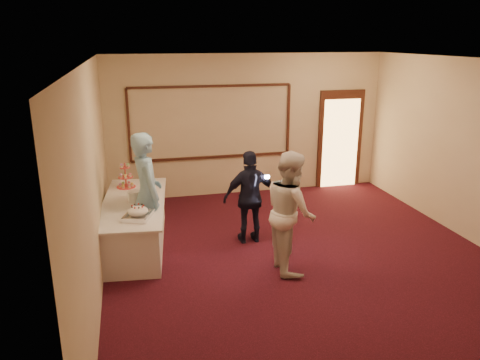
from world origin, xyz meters
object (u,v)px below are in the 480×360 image
Objects in this scene: buffet_table at (135,223)px; man at (147,194)px; pavlova_tray at (138,213)px; tart at (146,204)px; woman at (291,211)px; cupcake_stand at (126,178)px; guest at (251,197)px; plate_stack_a at (134,196)px; plate_stack_b at (145,190)px.

man reaches higher than buffet_table.
pavlova_tray is 0.50m from tart.
man reaches higher than woman.
tart is 0.15× the size of man.
man reaches higher than cupcake_stand.
buffet_table is at bearing 124.92° from tart.
woman is at bearing 105.58° from guest.
tart is at bearing -57.09° from plate_stack_a.
cupcake_stand is (-0.11, 0.79, 0.56)m from buffet_table.
plate_stack_b is at bearing 52.12° from woman.
guest is (1.87, -0.29, -0.07)m from plate_stack_a.
cupcake_stand is at bearing 98.78° from plate_stack_a.
buffet_table is at bearing 94.01° from pavlova_tray.
woman is (2.20, -1.34, 0.51)m from buffet_table.
cupcake_stand is at bearing 97.68° from buffet_table.
man is 1.09× the size of woman.
pavlova_tray is 3.17× the size of plate_stack_b.
buffet_table is 1.95m from guest.
guest is at bearing -8.77° from buffet_table.
man is 2.25m from woman.
tart is 0.16× the size of woman.
pavlova_tray reaches higher than buffet_table.
plate_stack_a is 0.35m from plate_stack_b.
plate_stack_a is 1.16× the size of plate_stack_b.
buffet_table is at bearing -82.32° from cupcake_stand.
plate_stack_b is 0.57m from tart.
tart is at bearing 41.94° from man.
woman is 1.14× the size of guest.
pavlova_tray is at bearing 76.02° from woman.
guest is at bearing -19.20° from plate_stack_b.
woman is at bearing -28.06° from tart.
plate_stack_a is at bearing -11.71° from buffet_table.
man reaches higher than plate_stack_b.
pavlova_tray is 1.06m from plate_stack_b.
guest is (1.69, -0.59, -0.06)m from plate_stack_b.
guest reaches higher than plate_stack_b.
buffet_table is 0.58m from plate_stack_b.
buffet_table is 0.53m from tart.
tart reaches higher than buffet_table.
pavlova_tray is 0.51m from man.
plate_stack_b is 0.11× the size of guest.
woman reaches higher than plate_stack_a.
cupcake_stand is (-0.16, 1.55, 0.09)m from pavlova_tray.
guest reaches higher than pavlova_tray.
woman is at bearing -130.91° from man.
plate_stack_b is (0.18, 0.30, -0.01)m from plate_stack_a.
buffet_table is 0.97m from cupcake_stand.
woman is at bearing -42.81° from cupcake_stand.
plate_stack_a is 1.89m from guest.
buffet_table is 2.63m from woman.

